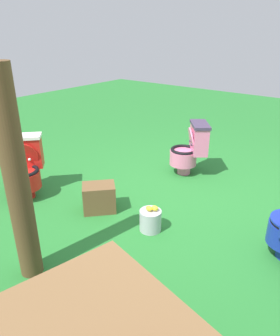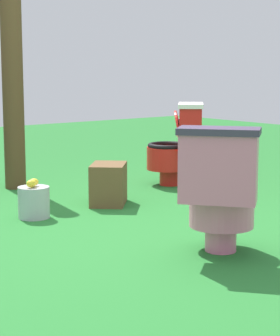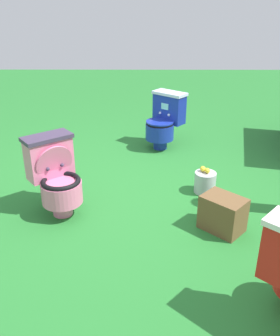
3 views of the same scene
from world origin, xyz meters
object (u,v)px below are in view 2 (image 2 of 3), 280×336
object	(u,v)px
toilet_pink	(220,189)
lemon_bucket	(34,201)
wooden_post	(13,90)
small_crate	(108,184)
toilet_red	(178,143)

from	to	relation	value
toilet_pink	lemon_bucket	xyz separation A→B (m)	(-0.38, 1.43, -0.26)
lemon_bucket	wooden_post	bearing A→B (deg)	68.34
toilet_pink	small_crate	distance (m)	1.52
toilet_pink	wooden_post	bearing A→B (deg)	140.54
toilet_red	lemon_bucket	xyz separation A→B (m)	(-1.63, -0.32, -0.26)
wooden_post	small_crate	size ratio (longest dim) A/B	4.78
toilet_red	small_crate	size ratio (longest dim) A/B	2.05
wooden_post	lemon_bucket	distance (m)	1.38
toilet_pink	wooden_post	world-z (taller)	wooden_post
wooden_post	lemon_bucket	xyz separation A→B (m)	(-0.43, -1.09, -0.73)
toilet_red	lemon_bucket	size ratio (longest dim) A/B	2.63
wooden_post	small_crate	world-z (taller)	wooden_post
wooden_post	small_crate	xyz separation A→B (m)	(0.24, -1.05, -0.69)
toilet_red	toilet_pink	world-z (taller)	same
toilet_red	toilet_pink	size ratio (longest dim) A/B	1.00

